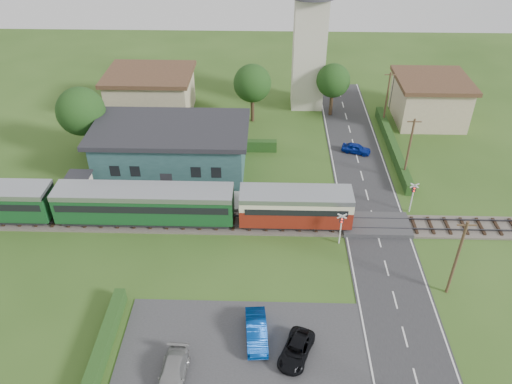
{
  "coord_description": "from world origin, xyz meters",
  "views": [
    {
      "loc": [
        0.07,
        -33.92,
        28.8
      ],
      "look_at": [
        -1.01,
        4.0,
        2.26
      ],
      "focal_mm": 35.0,
      "sensor_mm": 36.0,
      "label": 1
    }
  ],
  "objects_px": {
    "house_west": "(151,93)",
    "car_park_silver": "(173,375)",
    "pedestrian_far": "(100,188)",
    "crossing_signal_near": "(341,224)",
    "crossing_signal_far": "(413,193)",
    "church_tower": "(310,28)",
    "pedestrian_near": "(243,194)",
    "car_on_road": "(356,148)",
    "equipment_hut": "(80,186)",
    "station_building": "(172,149)",
    "car_park_dark": "(296,350)",
    "house_east": "(430,99)",
    "train": "(110,203)",
    "car_park_blue": "(256,331)"
  },
  "relations": [
    {
      "from": "train",
      "to": "house_east",
      "type": "bearing_deg",
      "value": 32.76
    },
    {
      "from": "equipment_hut",
      "to": "car_park_blue",
      "type": "bearing_deg",
      "value": -42.71
    },
    {
      "from": "train",
      "to": "pedestrian_far",
      "type": "relative_size",
      "value": 22.5
    },
    {
      "from": "train",
      "to": "crossing_signal_near",
      "type": "bearing_deg",
      "value": -6.67
    },
    {
      "from": "equipment_hut",
      "to": "station_building",
      "type": "relative_size",
      "value": 0.16
    },
    {
      "from": "house_west",
      "to": "car_park_silver",
      "type": "height_order",
      "value": "house_west"
    },
    {
      "from": "pedestrian_far",
      "to": "train",
      "type": "bearing_deg",
      "value": -138.3
    },
    {
      "from": "car_park_dark",
      "to": "car_park_silver",
      "type": "bearing_deg",
      "value": -144.41
    },
    {
      "from": "car_park_dark",
      "to": "pedestrian_far",
      "type": "distance_m",
      "value": 25.58
    },
    {
      "from": "crossing_signal_far",
      "to": "car_on_road",
      "type": "bearing_deg",
      "value": 108.31
    },
    {
      "from": "car_park_blue",
      "to": "station_building",
      "type": "bearing_deg",
      "value": 108.37
    },
    {
      "from": "equipment_hut",
      "to": "car_on_road",
      "type": "distance_m",
      "value": 29.78
    },
    {
      "from": "crossing_signal_near",
      "to": "pedestrian_near",
      "type": "bearing_deg",
      "value": 147.79
    },
    {
      "from": "car_park_silver",
      "to": "pedestrian_near",
      "type": "height_order",
      "value": "pedestrian_near"
    },
    {
      "from": "crossing_signal_near",
      "to": "car_park_silver",
      "type": "distance_m",
      "value": 18.74
    },
    {
      "from": "house_west",
      "to": "car_park_dark",
      "type": "bearing_deg",
      "value": -65.27
    },
    {
      "from": "car_on_road",
      "to": "car_park_blue",
      "type": "relative_size",
      "value": 0.78
    },
    {
      "from": "equipment_hut",
      "to": "car_on_road",
      "type": "xyz_separation_m",
      "value": [
        27.99,
        10.09,
        -1.15
      ]
    },
    {
      "from": "church_tower",
      "to": "house_west",
      "type": "relative_size",
      "value": 1.63
    },
    {
      "from": "church_tower",
      "to": "house_east",
      "type": "bearing_deg",
      "value": -14.93
    },
    {
      "from": "car_park_blue",
      "to": "pedestrian_far",
      "type": "distance_m",
      "value": 22.65
    },
    {
      "from": "church_tower",
      "to": "pedestrian_near",
      "type": "bearing_deg",
      "value": -107.58
    },
    {
      "from": "station_building",
      "to": "house_east",
      "type": "relative_size",
      "value": 1.82
    },
    {
      "from": "equipment_hut",
      "to": "crossing_signal_far",
      "type": "height_order",
      "value": "crossing_signal_far"
    },
    {
      "from": "car_on_road",
      "to": "car_park_silver",
      "type": "relative_size",
      "value": 0.76
    },
    {
      "from": "station_building",
      "to": "pedestrian_near",
      "type": "bearing_deg",
      "value": -37.54
    },
    {
      "from": "house_west",
      "to": "pedestrian_far",
      "type": "distance_m",
      "value": 19.64
    },
    {
      "from": "house_west",
      "to": "car_park_dark",
      "type": "height_order",
      "value": "house_west"
    },
    {
      "from": "equipment_hut",
      "to": "station_building",
      "type": "height_order",
      "value": "station_building"
    },
    {
      "from": "crossing_signal_near",
      "to": "station_building",
      "type": "bearing_deg",
      "value": 145.19
    },
    {
      "from": "train",
      "to": "crossing_signal_near",
      "type": "relative_size",
      "value": 13.18
    },
    {
      "from": "car_park_dark",
      "to": "house_east",
      "type": "bearing_deg",
      "value": 84.11
    },
    {
      "from": "train",
      "to": "pedestrian_far",
      "type": "xyz_separation_m",
      "value": [
        -2.04,
        3.45,
        -0.77
      ]
    },
    {
      "from": "crossing_signal_near",
      "to": "pedestrian_far",
      "type": "distance_m",
      "value": 23.38
    },
    {
      "from": "train",
      "to": "house_east",
      "type": "height_order",
      "value": "house_east"
    },
    {
      "from": "equipment_hut",
      "to": "pedestrian_far",
      "type": "bearing_deg",
      "value": 7.92
    },
    {
      "from": "equipment_hut",
      "to": "train",
      "type": "relative_size",
      "value": 0.06
    },
    {
      "from": "equipment_hut",
      "to": "car_park_blue",
      "type": "relative_size",
      "value": 0.62
    },
    {
      "from": "pedestrian_near",
      "to": "crossing_signal_far",
      "type": "bearing_deg",
      "value": 171.48
    },
    {
      "from": "car_on_road",
      "to": "pedestrian_far",
      "type": "relative_size",
      "value": 1.68
    },
    {
      "from": "station_building",
      "to": "pedestrian_near",
      "type": "relative_size",
      "value": 9.25
    },
    {
      "from": "crossing_signal_near",
      "to": "crossing_signal_far",
      "type": "distance_m",
      "value": 8.65
    },
    {
      "from": "church_tower",
      "to": "house_east",
      "type": "distance_m",
      "value": 17.21
    },
    {
      "from": "car_on_road",
      "to": "pedestrian_near",
      "type": "xyz_separation_m",
      "value": [
        -12.26,
        -10.24,
        0.71
      ]
    },
    {
      "from": "crossing_signal_near",
      "to": "car_park_dark",
      "type": "xyz_separation_m",
      "value": [
        -4.22,
        -11.89,
        -1.53
      ]
    },
    {
      "from": "crossing_signal_far",
      "to": "car_park_blue",
      "type": "relative_size",
      "value": 0.79
    },
    {
      "from": "church_tower",
      "to": "crossing_signal_far",
      "type": "height_order",
      "value": "church_tower"
    },
    {
      "from": "car_on_road",
      "to": "car_park_dark",
      "type": "distance_m",
      "value": 28.67
    },
    {
      "from": "train",
      "to": "car_on_road",
      "type": "height_order",
      "value": "train"
    },
    {
      "from": "church_tower",
      "to": "pedestrian_far",
      "type": "height_order",
      "value": "church_tower"
    }
  ]
}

